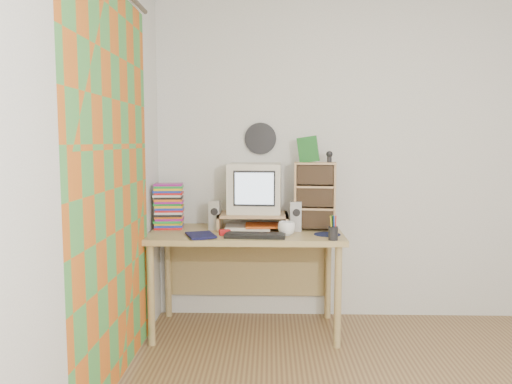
# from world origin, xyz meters

# --- Properties ---
(back_wall) EXTENTS (3.50, 0.00, 3.50)m
(back_wall) POSITION_xyz_m (0.00, 1.75, 1.25)
(back_wall) COLOR white
(back_wall) RESTS_ON floor
(left_wall) EXTENTS (0.00, 3.50, 3.50)m
(left_wall) POSITION_xyz_m (-1.75, 0.00, 1.25)
(left_wall) COLOR white
(left_wall) RESTS_ON floor
(curtain) EXTENTS (0.00, 2.20, 2.20)m
(curtain) POSITION_xyz_m (-1.71, 0.48, 1.15)
(curtain) COLOR #CA611C
(curtain) RESTS_ON left_wall
(wall_disc) EXTENTS (0.25, 0.02, 0.25)m
(wall_disc) POSITION_xyz_m (-0.93, 1.73, 1.43)
(wall_disc) COLOR black
(wall_disc) RESTS_ON back_wall
(desk) EXTENTS (1.40, 0.70, 0.75)m
(desk) POSITION_xyz_m (-1.03, 1.44, 0.62)
(desk) COLOR tan
(desk) RESTS_ON floor
(monitor_riser) EXTENTS (0.52, 0.30, 0.12)m
(monitor_riser) POSITION_xyz_m (-0.98, 1.48, 0.84)
(monitor_riser) COLOR tan
(monitor_riser) RESTS_ON desk
(crt_monitor) EXTENTS (0.41, 0.41, 0.37)m
(crt_monitor) POSITION_xyz_m (-0.97, 1.53, 1.06)
(crt_monitor) COLOR beige
(crt_monitor) RESTS_ON monitor_riser
(speaker_left) EXTENTS (0.09, 0.09, 0.22)m
(speaker_left) POSITION_xyz_m (-1.26, 1.46, 0.86)
(speaker_left) COLOR #B2B2B7
(speaker_left) RESTS_ON desk
(speaker_right) EXTENTS (0.09, 0.09, 0.22)m
(speaker_right) POSITION_xyz_m (-0.66, 1.42, 0.86)
(speaker_right) COLOR #B2B2B7
(speaker_right) RESTS_ON desk
(keyboard) EXTENTS (0.42, 0.17, 0.03)m
(keyboard) POSITION_xyz_m (-0.95, 1.15, 0.76)
(keyboard) COLOR black
(keyboard) RESTS_ON desk
(dvd_stack) EXTENTS (0.22, 0.16, 0.29)m
(dvd_stack) POSITION_xyz_m (-1.62, 1.49, 0.90)
(dvd_stack) COLOR brown
(dvd_stack) RESTS_ON desk
(cd_rack) EXTENTS (0.32, 0.20, 0.50)m
(cd_rack) POSITION_xyz_m (-0.52, 1.47, 1.00)
(cd_rack) COLOR tan
(cd_rack) RESTS_ON desk
(mug) EXTENTS (0.12, 0.12, 0.10)m
(mug) POSITION_xyz_m (-0.74, 1.24, 0.80)
(mug) COLOR white
(mug) RESTS_ON desk
(diary) EXTENTS (0.26, 0.23, 0.04)m
(diary) POSITION_xyz_m (-1.42, 1.14, 0.77)
(diary) COLOR #0E0E36
(diary) RESTS_ON desk
(mousepad) EXTENTS (0.22, 0.22, 0.00)m
(mousepad) POSITION_xyz_m (-0.45, 1.27, 0.75)
(mousepad) COLOR black
(mousepad) RESTS_ON desk
(pen_cup) EXTENTS (0.07, 0.07, 0.13)m
(pen_cup) POSITION_xyz_m (-0.43, 1.07, 0.81)
(pen_cup) COLOR black
(pen_cup) RESTS_ON desk
(papers) EXTENTS (0.34, 0.25, 0.04)m
(papers) POSITION_xyz_m (-0.97, 1.46, 0.77)
(papers) COLOR silver
(papers) RESTS_ON desk
(red_box) EXTENTS (0.09, 0.07, 0.04)m
(red_box) POSITION_xyz_m (-1.17, 1.23, 0.77)
(red_box) COLOR red
(red_box) RESTS_ON desk
(game_box) EXTENTS (0.15, 0.06, 0.19)m
(game_box) POSITION_xyz_m (-0.57, 1.46, 1.35)
(game_box) COLOR #1C6323
(game_box) RESTS_ON cd_rack
(webcam) EXTENTS (0.05, 0.05, 0.08)m
(webcam) POSITION_xyz_m (-0.42, 1.46, 1.30)
(webcam) COLOR black
(webcam) RESTS_ON cd_rack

